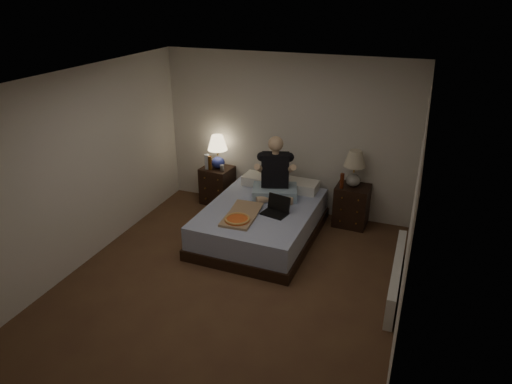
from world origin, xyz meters
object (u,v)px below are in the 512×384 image
at_px(lamp_left, 218,152).
at_px(water_bottle, 207,162).
at_px(beer_bottle_right, 342,181).
at_px(radiator, 396,275).
at_px(person, 275,168).
at_px(pizza_box, 237,220).
at_px(lamp_right, 354,169).
at_px(laptop, 275,206).
at_px(nightstand_left, 218,185).
at_px(beer_bottle_left, 210,163).
at_px(soda_can, 222,168).
at_px(bed, 261,222).
at_px(nightstand_right, 352,205).

xyz_separation_m(lamp_left, water_bottle, (-0.16, -0.10, -0.16)).
height_order(beer_bottle_right, radiator, beer_bottle_right).
bearing_deg(person, pizza_box, -120.18).
xyz_separation_m(lamp_right, laptop, (-0.89, -1.02, -0.31)).
bearing_deg(lamp_left, water_bottle, -146.35).
height_order(nightstand_left, beer_bottle_right, beer_bottle_right).
bearing_deg(beer_bottle_left, soda_can, 5.58).
bearing_deg(soda_can, lamp_right, 2.52).
bearing_deg(water_bottle, laptop, -31.72).
bearing_deg(pizza_box, lamp_left, 120.41).
xyz_separation_m(bed, soda_can, (-0.96, 0.78, 0.43)).
height_order(nightstand_left, nightstand_right, nightstand_right).
distance_m(lamp_left, lamp_right, 2.22).
bearing_deg(lamp_left, pizza_box, -56.65).
distance_m(nightstand_left, beer_bottle_right, 2.15).
xyz_separation_m(lamp_right, pizza_box, (-1.28, -1.42, -0.39)).
distance_m(laptop, radiator, 1.82).
bearing_deg(person, soda_can, 142.12).
xyz_separation_m(person, radiator, (1.88, -1.01, -0.76)).
bearing_deg(bed, person, 80.11).
distance_m(laptop, pizza_box, 0.57).
relative_size(nightstand_right, beer_bottle_left, 2.78).
relative_size(bed, radiator, 1.23).
bearing_deg(radiator, nightstand_right, 118.23).
bearing_deg(pizza_box, lamp_right, 45.00).
distance_m(nightstand_left, radiator, 3.40).
relative_size(lamp_right, beer_bottle_right, 2.43).
height_order(soda_can, pizza_box, soda_can).
distance_m(pizza_box, radiator, 2.12).
height_order(nightstand_right, soda_can, soda_can).
bearing_deg(radiator, soda_can, 154.44).
height_order(soda_can, radiator, soda_can).
relative_size(nightstand_right, beer_bottle_right, 2.78).
height_order(nightstand_right, water_bottle, water_bottle).
bearing_deg(nightstand_left, radiator, -19.21).
bearing_deg(beer_bottle_right, pizza_box, -131.35).
distance_m(nightstand_right, laptop, 1.39).
height_order(beer_bottle_right, laptop, beer_bottle_right).
distance_m(beer_bottle_left, pizza_box, 1.68).
relative_size(lamp_left, pizza_box, 0.74).
bearing_deg(pizza_box, person, 74.31).
relative_size(beer_bottle_right, laptop, 0.68).
distance_m(bed, beer_bottle_right, 1.35).
bearing_deg(pizza_box, bed, 73.42).
xyz_separation_m(nightstand_right, person, (-1.08, -0.48, 0.64)).
bearing_deg(radiator, lamp_right, 118.68).
distance_m(nightstand_left, lamp_left, 0.59).
bearing_deg(laptop, water_bottle, 161.10).
height_order(nightstand_left, beer_bottle_left, beer_bottle_left).
bearing_deg(water_bottle, nightstand_right, 2.48).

